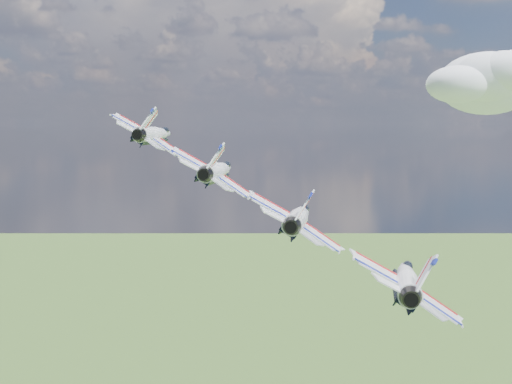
% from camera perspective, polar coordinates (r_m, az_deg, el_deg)
% --- Properties ---
extents(cloud_far, '(61.07, 47.98, 23.99)m').
position_cam_1_polar(cloud_far, '(268.21, 17.68, 8.41)').
color(cloud_far, white).
extents(jet_0, '(10.12, 13.55, 8.00)m').
position_cam_1_polar(jet_0, '(80.91, -8.04, 4.62)').
color(jet_0, white).
extents(jet_1, '(10.12, 13.55, 8.00)m').
position_cam_1_polar(jet_1, '(71.13, -3.03, 1.75)').
color(jet_1, white).
extents(jet_2, '(10.12, 13.55, 8.00)m').
position_cam_1_polar(jet_2, '(62.28, 3.46, -2.00)').
color(jet_2, white).
extents(jet_3, '(10.12, 13.55, 8.00)m').
position_cam_1_polar(jet_3, '(54.84, 11.95, -6.83)').
color(jet_3, white).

